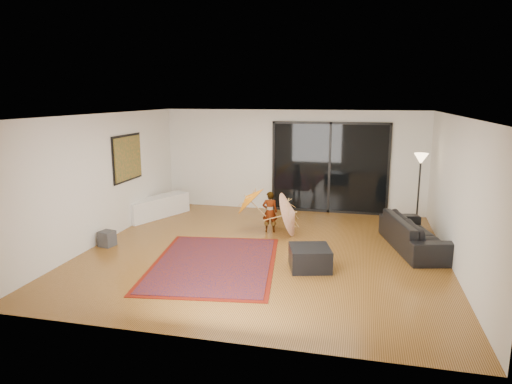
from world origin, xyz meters
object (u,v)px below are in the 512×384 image
(ottoman, at_px, (310,258))
(child, at_px, (270,212))
(media_console, at_px, (157,207))
(sofa, at_px, (416,233))

(ottoman, xyz_separation_m, child, (-1.15, 2.07, 0.27))
(media_console, relative_size, sofa, 0.84)
(sofa, bearing_deg, child, 66.98)
(child, bearing_deg, sofa, 159.52)
(ottoman, height_order, child, child)
(ottoman, bearing_deg, media_console, 147.43)
(media_console, xyz_separation_m, sofa, (6.20, -1.13, 0.07))
(media_console, bearing_deg, child, 11.30)
(sofa, bearing_deg, ottoman, 114.74)
(media_console, height_order, child, child)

